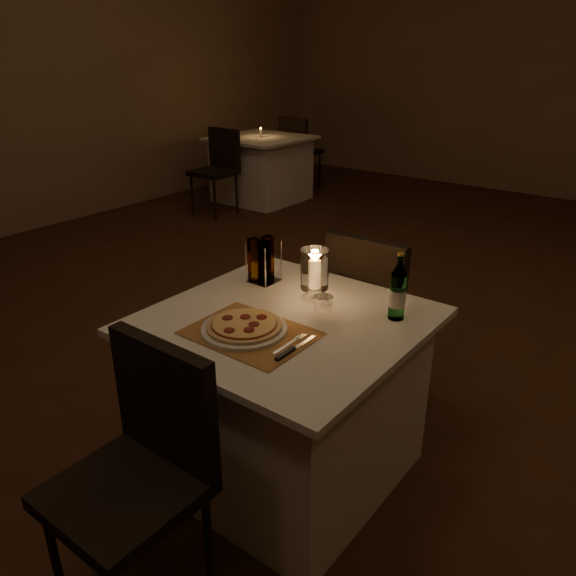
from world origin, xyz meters
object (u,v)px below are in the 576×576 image
Objects in this scene: chair_near at (144,455)px; tumbler at (323,306)px; chair_far at (373,301)px; water_bottle at (398,293)px; plate at (244,329)px; neighbor_table_left at (262,169)px; main_table at (285,397)px; hurricane_candle at (315,271)px; pizza at (244,325)px.

tumbler is at bearing 82.97° from chair_near.
chair_far is 3.35× the size of water_bottle.
tumbler is (0.15, 0.29, 0.03)m from plate.
neighbor_table_left is at bearing 137.57° from chair_far.
chair_far is 11.39× the size of tumbler.
chair_near is (0.00, -0.71, 0.18)m from main_table.
tumbler is 0.29m from water_bottle.
main_table is at bearing -88.81° from hurricane_candle.
plate is 1.19× the size of water_bottle.
tumbler is 0.35× the size of hurricane_candle.
chair_near is at bearing -89.74° from hurricane_candle.
main_table is at bearing -90.00° from chair_far.
neighbor_table_left is at bearing 129.26° from pizza.
chair_far reaches higher than main_table.
pizza is at bearing -93.20° from chair_far.
hurricane_candle is at bearing 90.26° from chair_near.
water_bottle reaches higher than plate.
neighbor_table_left is (-3.04, 3.72, -0.38)m from plate.
water_bottle is 1.21× the size of hurricane_candle.
pizza is 3.54× the size of tumbler.
neighbor_table_left is at bearing 131.12° from main_table.
plate is 4.05× the size of tumbler.
tumbler is (0.10, 0.11, 0.41)m from main_table.
chair_far is at bearing 89.53° from hurricane_candle.
hurricane_candle reaches higher than plate.
main_table is 1.11× the size of chair_near.
pizza is 0.28× the size of neighbor_table_left.
chair_near is 1.00× the size of chair_far.
tumbler is at bearing 47.97° from main_table.
main_table is at bearing -132.03° from tumbler.
pizza is 1.04× the size of water_bottle.
hurricane_candle is at bearing 83.20° from pizza.
chair_far reaches higher than plate.
neighbor_table_left is (-3.43, 3.28, -0.47)m from water_bottle.
pizza reaches higher than neighbor_table_left.
chair_near is 0.58m from pizza.
water_bottle is (0.34, 0.26, 0.47)m from main_table.
main_table is 3.72× the size of water_bottle.
neighbor_table_left is (-3.09, 4.25, -0.18)m from chair_near.
water_bottle reaches higher than neighbor_table_left.
hurricane_candle is at bearing -170.62° from water_bottle.
tumbler is 0.08× the size of neighbor_table_left.
plate is 0.40m from hurricane_candle.
main_table is at bearing -142.72° from water_bottle.
chair_far is 4.04× the size of hurricane_candle.
main_table and neighbor_table_left have the same top height.
chair_far is 2.81× the size of plate.
main_table is 0.54m from hurricane_candle.
chair_near is 1.08m from water_bottle.
hurricane_candle reaches higher than pizza.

